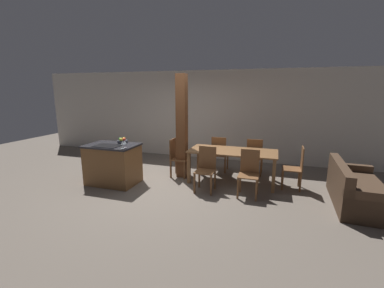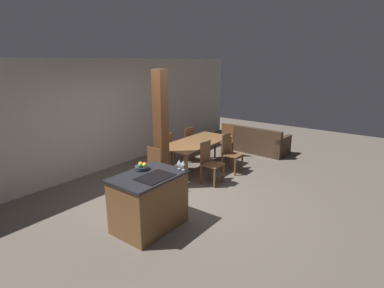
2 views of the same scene
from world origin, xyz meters
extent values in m
plane|color=#665B51|center=(0.00, 0.00, 0.00)|extent=(16.00, 16.00, 0.00)
cube|color=beige|center=(0.00, 2.63, 1.35)|extent=(11.20, 0.08, 2.70)
cube|color=brown|center=(-1.16, -0.25, 0.44)|extent=(1.10, 0.75, 0.87)
cube|color=#232328|center=(-1.16, -0.25, 0.89)|extent=(1.14, 0.79, 0.04)
cube|color=black|center=(-1.16, -0.41, 0.92)|extent=(0.56, 0.40, 0.01)
cylinder|color=#383D47|center=(-1.04, 0.00, 0.95)|extent=(0.24, 0.24, 0.05)
sphere|color=red|center=(-0.99, -0.01, 0.99)|extent=(0.07, 0.07, 0.07)
sphere|color=gold|center=(-1.03, 0.05, 1.00)|extent=(0.08, 0.08, 0.08)
sphere|color=#3D8E38|center=(-1.09, -0.02, 1.00)|extent=(0.08, 0.08, 0.08)
sphere|color=yellow|center=(-1.04, -0.06, 1.00)|extent=(0.08, 0.08, 0.08)
cylinder|color=silver|center=(-0.66, -0.57, 0.92)|extent=(0.06, 0.06, 0.00)
cylinder|color=silver|center=(-0.66, -0.57, 0.97)|extent=(0.01, 0.01, 0.08)
cone|color=silver|center=(-0.66, -0.57, 1.05)|extent=(0.07, 0.07, 0.07)
cylinder|color=silver|center=(-0.66, -0.48, 0.92)|extent=(0.06, 0.06, 0.00)
cylinder|color=silver|center=(-0.66, -0.48, 0.97)|extent=(0.01, 0.01, 0.08)
cone|color=silver|center=(-0.66, -0.48, 1.05)|extent=(0.07, 0.07, 0.07)
cube|color=brown|center=(1.43, 0.68, 0.74)|extent=(1.99, 0.91, 0.03)
cube|color=brown|center=(0.50, 0.29, 0.36)|extent=(0.07, 0.07, 0.72)
cube|color=brown|center=(2.36, 0.29, 0.36)|extent=(0.07, 0.07, 0.72)
cube|color=brown|center=(0.50, 1.07, 0.36)|extent=(0.07, 0.07, 0.72)
cube|color=brown|center=(2.36, 1.07, 0.36)|extent=(0.07, 0.07, 0.72)
cube|color=brown|center=(0.98, -0.08, 0.44)|extent=(0.40, 0.40, 0.02)
cube|color=brown|center=(0.98, 0.11, 0.69)|extent=(0.38, 0.02, 0.49)
cube|color=brown|center=(0.80, -0.25, 0.21)|extent=(0.04, 0.04, 0.43)
cube|color=brown|center=(1.16, -0.25, 0.21)|extent=(0.04, 0.04, 0.43)
cube|color=brown|center=(0.80, 0.10, 0.21)|extent=(0.04, 0.04, 0.43)
cube|color=brown|center=(1.16, 0.10, 0.21)|extent=(0.04, 0.04, 0.43)
cube|color=brown|center=(1.88, -0.08, 0.44)|extent=(0.40, 0.40, 0.02)
cube|color=brown|center=(1.88, 0.11, 0.69)|extent=(0.38, 0.02, 0.49)
cube|color=brown|center=(1.70, -0.25, 0.21)|extent=(0.04, 0.04, 0.43)
cube|color=brown|center=(2.05, -0.25, 0.21)|extent=(0.04, 0.04, 0.43)
cube|color=brown|center=(1.70, 0.10, 0.21)|extent=(0.04, 0.04, 0.43)
cube|color=brown|center=(2.05, 0.10, 0.21)|extent=(0.04, 0.04, 0.43)
cube|color=brown|center=(0.98, 1.43, 0.44)|extent=(0.40, 0.40, 0.02)
cube|color=brown|center=(0.98, 1.24, 0.69)|extent=(0.38, 0.02, 0.49)
cube|color=brown|center=(1.16, 1.61, 0.21)|extent=(0.04, 0.04, 0.43)
cube|color=brown|center=(0.80, 1.61, 0.21)|extent=(0.04, 0.04, 0.43)
cube|color=brown|center=(1.16, 1.26, 0.21)|extent=(0.04, 0.04, 0.43)
cube|color=brown|center=(0.80, 1.26, 0.21)|extent=(0.04, 0.04, 0.43)
cube|color=brown|center=(1.88, 1.43, 0.44)|extent=(0.40, 0.40, 0.02)
cube|color=brown|center=(1.88, 1.24, 0.69)|extent=(0.38, 0.02, 0.49)
cube|color=brown|center=(2.05, 1.61, 0.21)|extent=(0.04, 0.04, 0.43)
cube|color=brown|center=(1.70, 1.61, 0.21)|extent=(0.04, 0.04, 0.43)
cube|color=brown|center=(2.05, 1.26, 0.21)|extent=(0.04, 0.04, 0.43)
cube|color=brown|center=(1.70, 1.26, 0.21)|extent=(0.04, 0.04, 0.43)
cube|color=brown|center=(0.13, 0.68, 0.44)|extent=(0.40, 0.40, 0.02)
cube|color=brown|center=(-0.06, 0.68, 0.69)|extent=(0.02, 0.38, 0.49)
cube|color=brown|center=(0.31, 0.50, 0.21)|extent=(0.04, 0.04, 0.43)
cube|color=brown|center=(0.31, 0.86, 0.21)|extent=(0.04, 0.04, 0.43)
cube|color=brown|center=(-0.05, 0.50, 0.21)|extent=(0.04, 0.04, 0.43)
cube|color=brown|center=(-0.05, 0.86, 0.21)|extent=(0.04, 0.04, 0.43)
cube|color=brown|center=(2.72, 0.68, 0.44)|extent=(0.40, 0.40, 0.02)
cube|color=brown|center=(2.91, 0.68, 0.69)|extent=(0.02, 0.38, 0.49)
cube|color=brown|center=(2.55, 0.86, 0.21)|extent=(0.04, 0.04, 0.43)
cube|color=brown|center=(2.55, 0.50, 0.21)|extent=(0.04, 0.04, 0.43)
cube|color=brown|center=(2.90, 0.86, 0.21)|extent=(0.04, 0.04, 0.43)
cube|color=brown|center=(2.90, 0.50, 0.21)|extent=(0.04, 0.04, 0.43)
cube|color=#473323|center=(3.87, 0.17, 0.22)|extent=(0.88, 1.76, 0.43)
cube|color=#473323|center=(3.54, 0.18, 0.61)|extent=(0.23, 1.73, 0.34)
cube|color=#473323|center=(3.84, -0.62, 0.29)|extent=(0.82, 0.17, 0.57)
cube|color=#473323|center=(3.90, 0.97, 0.29)|extent=(0.82, 0.17, 0.57)
cube|color=brown|center=(0.18, 0.69, 1.25)|extent=(0.23, 0.23, 2.49)
camera|label=1|loc=(2.32, -5.06, 2.12)|focal=24.00mm
camera|label=2|loc=(-4.26, -3.45, 2.65)|focal=28.00mm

